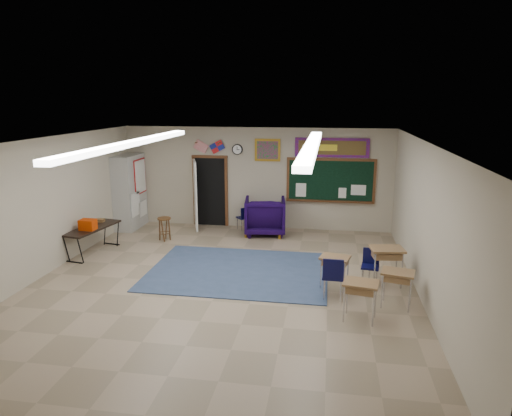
% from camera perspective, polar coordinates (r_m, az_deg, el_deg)
% --- Properties ---
extents(floor, '(9.00, 9.00, 0.00)m').
position_cam_1_polar(floor, '(9.77, -4.29, -9.51)').
color(floor, gray).
rests_on(floor, ground).
extents(back_wall, '(8.00, 0.04, 3.00)m').
position_cam_1_polar(back_wall, '(13.60, -0.01, 3.74)').
color(back_wall, '#A69C87').
rests_on(back_wall, floor).
extents(front_wall, '(8.00, 0.04, 3.00)m').
position_cam_1_polar(front_wall, '(5.28, -16.25, -13.14)').
color(front_wall, '#A69C87').
rests_on(front_wall, floor).
extents(left_wall, '(0.04, 9.00, 3.00)m').
position_cam_1_polar(left_wall, '(10.92, -25.31, -0.03)').
color(left_wall, '#A69C87').
rests_on(left_wall, floor).
extents(right_wall, '(0.04, 9.00, 3.00)m').
position_cam_1_polar(right_wall, '(9.22, 20.50, -1.90)').
color(right_wall, '#A69C87').
rests_on(right_wall, floor).
extents(ceiling, '(8.00, 9.00, 0.04)m').
position_cam_1_polar(ceiling, '(9.02, -4.63, 8.29)').
color(ceiling, silver).
rests_on(ceiling, back_wall).
extents(area_rug, '(4.00, 3.00, 0.02)m').
position_cam_1_polar(area_rug, '(10.44, -2.19, -7.85)').
color(area_rug, '#374669').
rests_on(area_rug, floor).
extents(fluorescent_strips, '(3.86, 6.00, 0.10)m').
position_cam_1_polar(fluorescent_strips, '(9.03, -4.62, 7.92)').
color(fluorescent_strips, white).
rests_on(fluorescent_strips, ceiling).
extents(doorway, '(1.10, 0.89, 2.16)m').
position_cam_1_polar(doorway, '(13.86, -6.26, 1.98)').
color(doorway, black).
rests_on(doorway, back_wall).
extents(chalkboard, '(2.55, 0.14, 1.30)m').
position_cam_1_polar(chalkboard, '(13.40, 9.30, 3.26)').
color(chalkboard, '#593119').
rests_on(chalkboard, back_wall).
extents(bulletin_board, '(2.10, 0.05, 0.55)m').
position_cam_1_polar(bulletin_board, '(13.27, 9.46, 7.45)').
color(bulletin_board, '#A60E17').
rests_on(bulletin_board, back_wall).
extents(framed_art_print, '(0.75, 0.05, 0.65)m').
position_cam_1_polar(framed_art_print, '(13.40, 1.45, 7.26)').
color(framed_art_print, '#A2751F').
rests_on(framed_art_print, back_wall).
extents(wall_clock, '(0.32, 0.05, 0.32)m').
position_cam_1_polar(wall_clock, '(13.55, -2.35, 7.32)').
color(wall_clock, black).
rests_on(wall_clock, back_wall).
extents(wall_flags, '(1.16, 0.06, 0.70)m').
position_cam_1_polar(wall_flags, '(13.70, -5.90, 7.88)').
color(wall_flags, red).
rests_on(wall_flags, back_wall).
extents(storage_cabinet, '(0.59, 1.25, 2.20)m').
position_cam_1_polar(storage_cabinet, '(14.14, -15.48, 1.96)').
color(storage_cabinet, '#A6A6A1').
rests_on(storage_cabinet, floor).
extents(wingback_armchair, '(1.27, 1.30, 1.06)m').
position_cam_1_polar(wingback_armchair, '(13.09, 1.13, -1.00)').
color(wingback_armchair, black).
rests_on(wingback_armchair, floor).
extents(student_chair_reading, '(0.49, 0.49, 0.70)m').
position_cam_1_polar(student_chair_reading, '(13.56, -1.60, -1.27)').
color(student_chair_reading, black).
rests_on(student_chair_reading, floor).
extents(student_chair_desk_a, '(0.45, 0.45, 0.86)m').
position_cam_1_polar(student_chair_desk_a, '(9.09, 9.61, -8.53)').
color(student_chair_desk_a, black).
rests_on(student_chair_desk_a, floor).
extents(student_chair_desk_b, '(0.43, 0.43, 0.75)m').
position_cam_1_polar(student_chair_desk_b, '(9.89, 14.07, -7.24)').
color(student_chair_desk_b, black).
rests_on(student_chair_desk_b, floor).
extents(student_desk_front_left, '(0.66, 0.56, 0.69)m').
position_cam_1_polar(student_desk_front_left, '(9.56, 9.78, -7.72)').
color(student_desk_front_left, '#936644').
rests_on(student_desk_front_left, floor).
extents(student_desk_front_right, '(0.74, 0.60, 0.81)m').
position_cam_1_polar(student_desk_front_right, '(9.95, 15.93, -6.78)').
color(student_desk_front_right, '#936644').
rests_on(student_desk_front_right, floor).
extents(student_desk_back_left, '(0.67, 0.55, 0.72)m').
position_cam_1_polar(student_desk_back_left, '(8.35, 12.88, -11.00)').
color(student_desk_back_left, '#936644').
rests_on(student_desk_back_left, floor).
extents(student_desk_back_right, '(0.67, 0.56, 0.70)m').
position_cam_1_polar(student_desk_back_right, '(9.03, 17.20, -9.41)').
color(student_desk_back_right, '#936644').
rests_on(student_desk_back_right, floor).
extents(folding_table, '(0.81, 1.72, 0.94)m').
position_cam_1_polar(folding_table, '(12.19, -19.68, -3.68)').
color(folding_table, black).
rests_on(folding_table, floor).
extents(wooden_stool, '(0.36, 0.36, 0.64)m').
position_cam_1_polar(wooden_stool, '(12.78, -11.36, -2.55)').
color(wooden_stool, '#543219').
rests_on(wooden_stool, floor).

